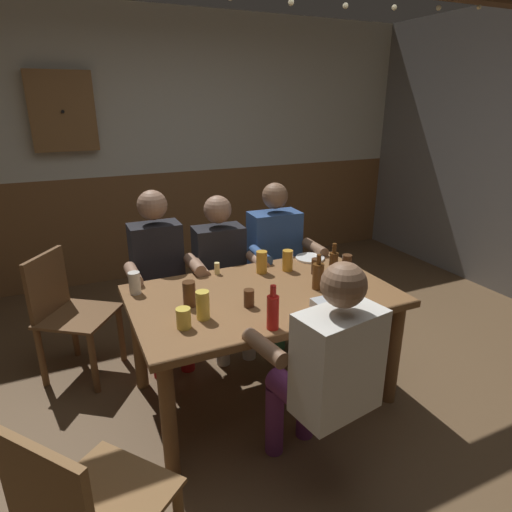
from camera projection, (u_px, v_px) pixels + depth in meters
The scene contains 25 objects.
ground_plane at pixel (272, 405), 2.77m from camera, with size 6.81×6.81×0.00m, color brown.
back_wall_upper at pixel (158, 93), 4.33m from camera, with size 5.68×0.12×1.57m, color beige.
back_wall_wainscot at pixel (168, 222), 4.79m from camera, with size 5.68×0.12×1.11m, color brown.
dining_table at pixel (263, 308), 2.67m from camera, with size 1.58×0.97×0.73m.
person_0 at pixel (160, 271), 3.08m from camera, with size 0.50×0.50×1.26m.
person_1 at pixel (222, 267), 3.26m from camera, with size 0.53×0.54×1.18m.
person_2 at pixel (278, 254), 3.45m from camera, with size 0.55×0.53×1.23m.
person_3 at pixel (327, 365), 2.04m from camera, with size 0.58×0.58×1.20m.
chair_empty_near_left at pixel (67, 311), 2.95m from camera, with size 0.61×0.61×0.88m.
table_candle at pixel (217, 268), 2.91m from camera, with size 0.04×0.04×0.08m, color #F9E08C.
condiment_caddy at pixel (325, 303), 2.44m from camera, with size 0.14×0.10×0.05m, color #B2B7BC.
plate_0 at pixel (310, 258), 3.19m from camera, with size 0.21×0.21×0.01m, color white.
bottle_0 at pixel (333, 266), 2.78m from camera, with size 0.06×0.06×0.25m.
bottle_1 at pixel (318, 275), 2.67m from camera, with size 0.07×0.07×0.22m.
bottle_2 at pixel (273, 311), 2.20m from camera, with size 0.06×0.06×0.24m.
pint_glass_0 at pixel (249, 298), 2.45m from camera, with size 0.06×0.06×0.10m, color #4C2D19.
pint_glass_1 at pixel (316, 266), 2.91m from camera, with size 0.07×0.07×0.11m, color #4C2D19.
pint_glass_2 at pixel (135, 283), 2.61m from camera, with size 0.07×0.07×0.14m, color white.
pint_glass_3 at pixel (203, 305), 2.30m from camera, with size 0.07×0.07×0.16m, color #E5C64C.
pint_glass_4 at pixel (184, 318), 2.22m from camera, with size 0.08×0.08×0.11m, color #E5C64C.
pint_glass_5 at pixel (347, 263), 2.96m from camera, with size 0.07×0.07×0.11m, color #4C2D19.
pint_glass_6 at pixel (262, 262), 2.92m from camera, with size 0.07×0.07×0.15m, color gold.
pint_glass_7 at pixel (189, 294), 2.45m from camera, with size 0.07×0.07×0.15m, color #4C2D19.
pint_glass_8 at pixel (288, 260), 2.96m from camera, with size 0.07×0.07×0.14m, color gold.
wall_dart_cabinet at pixel (62, 111), 3.92m from camera, with size 0.56×0.15×0.70m.
Camera 1 is at (-1.04, -2.02, 1.84)m, focal length 30.38 mm.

